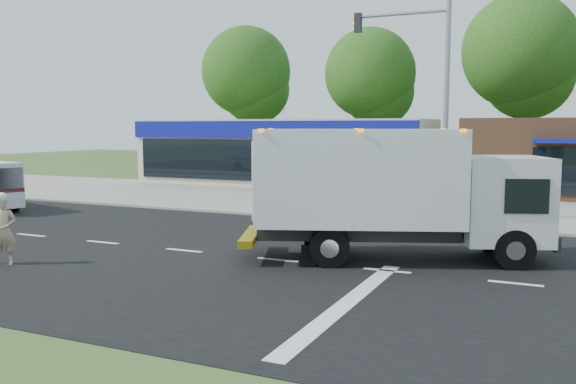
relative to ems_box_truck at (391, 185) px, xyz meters
name	(u,v)px	position (x,y,z in m)	size (l,w,h in m)	color
ground	(278,260)	(-2.69, -1.37, -2.03)	(120.00, 120.00, 0.00)	#385123
road_asphalt	(278,260)	(-2.69, -1.37, -2.03)	(60.00, 14.00, 0.02)	black
sidewalk	(368,217)	(-2.69, 6.83, -1.97)	(60.00, 2.40, 0.12)	gray
parking_apron	(404,202)	(-2.69, 12.63, -2.02)	(60.00, 9.00, 0.02)	gray
lane_markings	(305,276)	(-1.34, -2.72, -2.01)	(55.20, 7.00, 0.01)	silver
ems_box_truck	(391,185)	(0.00, 0.00, 0.00)	(8.30, 5.10, 3.52)	black
emergency_worker	(3,229)	(-8.95, -4.76, -1.10)	(0.77, 0.74, 1.89)	tan
retail_strip_mall	(284,152)	(-11.69, 18.56, -0.02)	(18.00, 6.20, 4.00)	beige
brown_storefront	(567,157)	(4.31, 18.61, -0.03)	(10.00, 6.70, 4.00)	#382316
traffic_signal_pole	(428,89)	(-0.33, 6.23, 2.89)	(3.51, 0.25, 8.00)	gray
background_trees	(444,70)	(-3.53, 26.79, 5.35)	(36.77, 7.39, 12.10)	#332114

